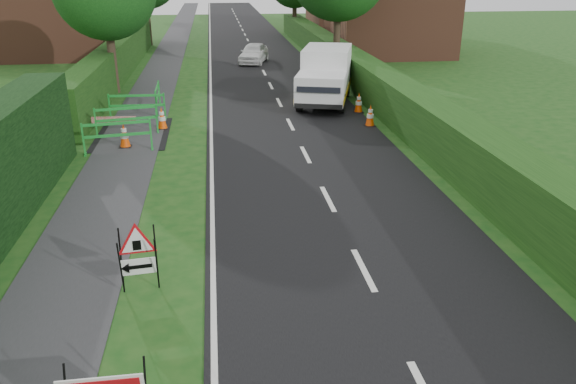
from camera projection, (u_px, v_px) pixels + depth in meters
ground at (234, 310)px, 9.48m from camera, size 120.00×120.00×0.00m
road_surface at (248, 42)px, 41.91m from camera, size 6.00×90.00×0.02m
footpath at (174, 43)px, 41.25m from camera, size 2.00×90.00×0.02m
hedge_west_far at (120, 76)px, 29.08m from camera, size 1.00×24.00×1.80m
hedge_east at (366, 95)px, 24.95m from camera, size 1.20×50.00×1.50m
house_west at (51, 8)px, 34.73m from camera, size 7.50×7.40×7.88m
house_east_a at (389, 7)px, 35.41m from camera, size 7.50×7.40×7.88m
triangle_sign at (136, 253)px, 9.72m from camera, size 0.85×0.85×1.12m
works_van at (325, 75)px, 23.16m from camera, size 3.14×5.12×2.19m
traffic_cone_0 at (370, 115)px, 20.04m from camera, size 0.38×0.38×0.79m
traffic_cone_1 at (359, 103)px, 21.89m from camera, size 0.38×0.38×0.79m
traffic_cone_2 at (327, 89)px, 24.30m from camera, size 0.38×0.38×0.79m
traffic_cone_3 at (124, 135)px, 17.71m from camera, size 0.38×0.38×0.79m
traffic_cone_4 at (162, 118)px, 19.69m from camera, size 0.38×0.38×0.79m
ped_barrier_0 at (117, 133)px, 17.16m from camera, size 2.09×0.64×1.00m
ped_barrier_1 at (126, 117)px, 18.92m from camera, size 2.09×0.67×1.00m
ped_barrier_2 at (137, 103)px, 20.74m from camera, size 2.07×0.41×1.00m
ped_barrier_3 at (157, 95)px, 22.11m from camera, size 0.40×2.07×1.00m
redwhite_plank at (115, 133)px, 19.38m from camera, size 1.50×0.12×0.25m
hatchback_car at (254, 53)px, 32.81m from camera, size 2.20×3.60×1.15m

